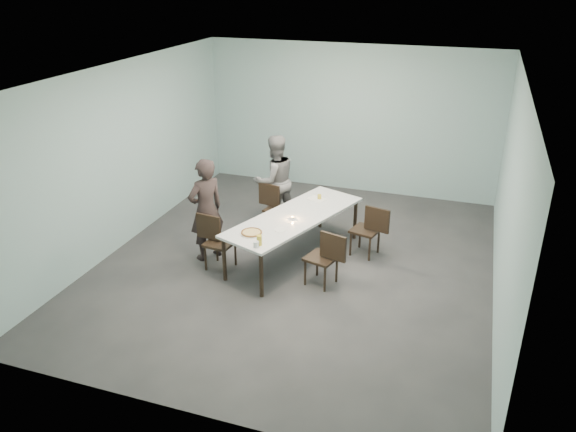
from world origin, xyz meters
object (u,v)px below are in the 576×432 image
(table, at_px, (294,219))
(diner_near, at_px, (206,210))
(diner_far, at_px, (275,180))
(side_plate, at_px, (280,230))
(amber_tumbler, at_px, (319,197))
(beer_glass, at_px, (259,240))
(water_tumbler, at_px, (256,244))
(pizza, at_px, (252,233))
(tealight, at_px, (293,218))
(chair_near_right, at_px, (326,255))
(chair_near_left, at_px, (215,238))
(chair_far_left, at_px, (275,205))
(chair_far_right, at_px, (370,227))

(table, xyz_separation_m, diner_near, (-1.33, -0.43, 0.15))
(diner_far, bearing_deg, side_plate, 67.06)
(diner_near, xyz_separation_m, amber_tumbler, (1.52, 1.22, -0.05))
(beer_glass, xyz_separation_m, water_tumbler, (-0.02, -0.08, -0.03))
(table, xyz_separation_m, pizza, (-0.39, -0.83, 0.08))
(pizza, relative_size, tealight, 6.07)
(pizza, relative_size, side_plate, 1.89)
(side_plate, bearing_deg, pizza, -144.40)
(table, height_order, pizza, pizza)
(diner_near, xyz_separation_m, water_tumbler, (1.16, -0.78, -0.05))
(chair_near_right, height_order, tealight, chair_near_right)
(table, height_order, amber_tumbler, amber_tumbler)
(table, xyz_separation_m, tealight, (0.02, -0.14, 0.08))
(chair_near_left, relative_size, tealight, 15.54)
(chair_near_right, xyz_separation_m, pizza, (-1.10, -0.16, 0.27))
(pizza, distance_m, tealight, 0.80)
(chair_near_left, xyz_separation_m, side_plate, (1.03, 0.10, 0.25))
(diner_near, relative_size, pizza, 4.95)
(chair_far_left, bearing_deg, diner_far, 121.44)
(diner_near, height_order, pizza, diner_near)
(water_tumbler, bearing_deg, chair_far_right, 52.29)
(pizza, distance_m, beer_glass, 0.39)
(chair_far_left, bearing_deg, chair_near_right, -35.87)
(chair_near_right, relative_size, beer_glass, 5.80)
(table, bearing_deg, water_tumbler, -98.04)
(beer_glass, relative_size, tealight, 2.68)
(chair_near_right, relative_size, diner_near, 0.52)
(pizza, bearing_deg, chair_far_right, 40.51)
(pizza, bearing_deg, chair_far_left, 98.66)
(chair_near_left, bearing_deg, chair_near_right, 6.68)
(pizza, relative_size, water_tumbler, 3.78)
(table, height_order, chair_far_left, chair_far_left)
(diner_near, height_order, amber_tumbler, diner_near)
(side_plate, distance_m, beer_glass, 0.57)
(chair_far_left, distance_m, amber_tumbler, 0.89)
(chair_far_left, height_order, tealight, chair_far_left)
(chair_near_left, bearing_deg, beer_glass, -19.91)
(chair_near_left, distance_m, water_tumbler, 1.09)
(diner_far, height_order, tealight, diner_far)
(diner_far, bearing_deg, diner_near, 25.13)
(chair_near_left, relative_size, chair_far_left, 1.00)
(chair_far_left, height_order, amber_tumbler, chair_far_left)
(diner_far, relative_size, water_tumbler, 18.57)
(pizza, bearing_deg, table, 64.57)
(diner_far, bearing_deg, tealight, 75.18)
(diner_near, distance_m, diner_far, 1.71)
(side_plate, distance_m, amber_tumbler, 1.38)
(table, height_order, tealight, tealight)
(side_plate, xyz_separation_m, beer_glass, (-0.11, -0.56, 0.07))
(chair_far_left, distance_m, chair_far_right, 1.82)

